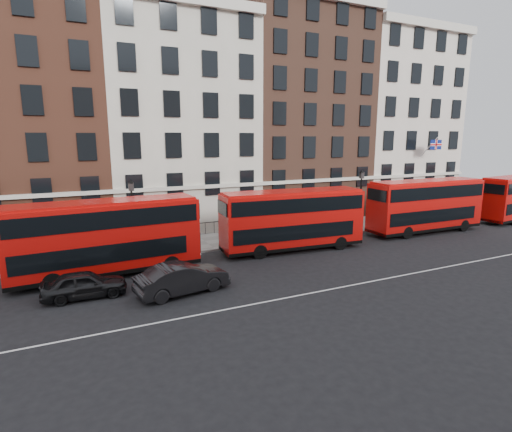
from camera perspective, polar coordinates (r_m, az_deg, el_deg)
name	(u,v)px	position (r m, az deg, el deg)	size (l,w,h in m)	color
ground	(262,286)	(22.87, 0.90, -10.04)	(120.00, 120.00, 0.00)	black
pavement	(205,242)	(32.15, -7.37, -3.68)	(80.00, 5.00, 0.15)	gray
kerb	(215,250)	(29.86, -5.88, -4.80)	(80.00, 0.30, 0.16)	gray
road_centre_line	(279,299)	(21.22, 3.33, -11.78)	(70.00, 0.12, 0.01)	white
building_terrace	(173,115)	(38.16, -11.74, 13.92)	(64.00, 11.95, 22.00)	#ADA596
bus_b	(106,236)	(25.53, -20.66, -2.70)	(11.10, 3.29, 4.60)	red
bus_c	(292,219)	(29.38, 5.19, -0.39)	(10.83, 3.36, 4.48)	red
bus_d	(425,205)	(37.90, 23.06, 1.51)	(11.08, 2.87, 4.63)	red
car_rear	(85,284)	(23.00, -23.30, -8.96)	(1.69, 4.21, 1.43)	black
car_front	(183,278)	(22.07, -10.44, -8.74)	(1.75, 5.03, 1.66)	black
lamp_post_left	(133,215)	(28.55, -17.19, 0.20)	(0.44, 0.44, 5.33)	black
lamp_post_right	(361,197)	(36.53, 14.72, 2.65)	(0.44, 0.44, 5.33)	black
traffic_light	(461,195)	(46.15, 27.22, 2.70)	(0.25, 0.45, 3.27)	black
iron_railings	(196,229)	(34.06, -8.53, -1.87)	(6.60, 0.06, 1.00)	black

